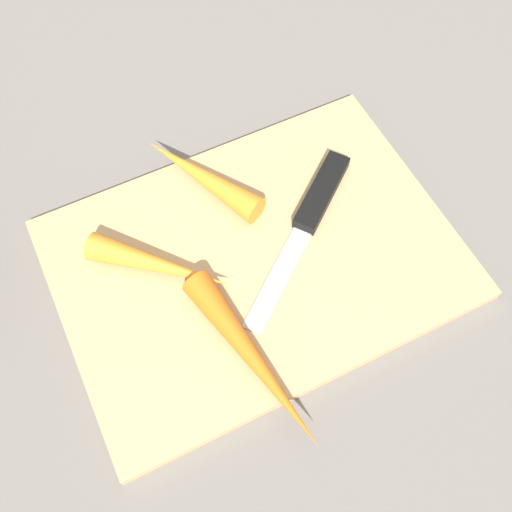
{
  "coord_description": "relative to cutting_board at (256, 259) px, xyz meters",
  "views": [
    {
      "loc": [
        -0.11,
        -0.23,
        0.49
      ],
      "look_at": [
        0.0,
        0.0,
        0.01
      ],
      "focal_mm": 41.47,
      "sensor_mm": 36.0,
      "label": 1
    }
  ],
  "objects": [
    {
      "name": "carrot_longest",
      "position": [
        -0.05,
        -0.09,
        0.02
      ],
      "size": [
        0.05,
        0.18,
        0.03
      ],
      "primitive_type": "cone",
      "rotation": [
        0.0,
        1.57,
        4.88
      ],
      "color": "orange",
      "rests_on": "cutting_board"
    },
    {
      "name": "carrot_medium",
      "position": [
        -0.01,
        0.09,
        0.02
      ],
      "size": [
        0.08,
        0.13,
        0.03
      ],
      "primitive_type": "cone",
      "rotation": [
        0.0,
        1.57,
        2.04
      ],
      "color": "orange",
      "rests_on": "cutting_board"
    },
    {
      "name": "ground_plane",
      "position": [
        0.0,
        0.0,
        -0.01
      ],
      "size": [
        1.4,
        1.4,
        0.0
      ],
      "primitive_type": "plane",
      "color": "slate"
    },
    {
      "name": "cutting_board",
      "position": [
        0.0,
        0.0,
        0.0
      ],
      "size": [
        0.36,
        0.26,
        0.01
      ],
      "primitive_type": "cube",
      "color": "tan",
      "rests_on": "ground_plane"
    },
    {
      "name": "knife",
      "position": [
        0.08,
        0.02,
        0.01
      ],
      "size": [
        0.17,
        0.14,
        0.01
      ],
      "rotation": [
        0.0,
        0.0,
        3.8
      ],
      "color": "#B7B7BC",
      "rests_on": "cutting_board"
    },
    {
      "name": "carrot_shortest",
      "position": [
        -0.08,
        0.02,
        0.02
      ],
      "size": [
        0.11,
        0.11,
        0.03
      ],
      "primitive_type": "cone",
      "rotation": [
        0.0,
        1.57,
        5.52
      ],
      "color": "orange",
      "rests_on": "cutting_board"
    }
  ]
}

